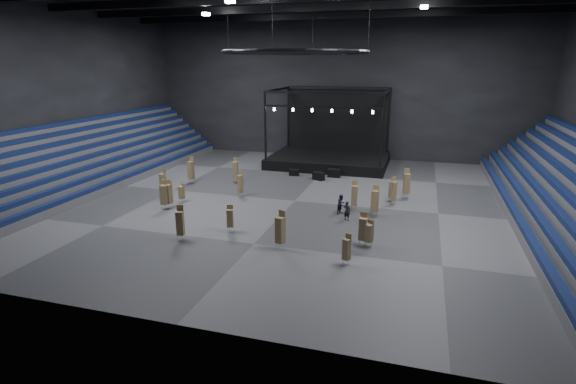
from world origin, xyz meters
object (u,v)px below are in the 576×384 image
(chair_stack_15, at_px, (235,170))
(man_center, at_px, (347,211))
(chair_stack_9, at_px, (347,249))
(chair_stack_11, at_px, (191,170))
(chair_stack_5, at_px, (363,228))
(chair_stack_13, at_px, (392,189))
(chair_stack_12, at_px, (354,195))
(stage, at_px, (330,152))
(chair_stack_17, at_px, (182,192))
(chair_stack_8, at_px, (168,193))
(chair_stack_1, at_px, (163,183))
(chair_stack_16, at_px, (369,233))
(chair_stack_3, at_px, (280,229))
(chair_stack_7, at_px, (394,191))
(chair_stack_6, at_px, (230,218))
(chair_stack_2, at_px, (240,184))
(chair_stack_4, at_px, (407,183))
(flight_case_mid, at_px, (319,176))
(flight_case_right, at_px, (334,173))
(chair_stack_14, at_px, (180,222))
(chair_stack_10, at_px, (164,194))
(crew_member, at_px, (341,204))
(flight_case_left, at_px, (294,172))
(chair_stack_0, at_px, (375,200))

(chair_stack_15, distance_m, man_center, 15.63)
(chair_stack_9, bearing_deg, chair_stack_11, 164.81)
(chair_stack_5, distance_m, chair_stack_13, 11.21)
(chair_stack_12, height_order, chair_stack_13, chair_stack_12)
(stage, distance_m, chair_stack_17, 21.81)
(chair_stack_8, bearing_deg, chair_stack_13, 28.23)
(chair_stack_1, relative_size, chair_stack_13, 1.21)
(chair_stack_11, xyz_separation_m, chair_stack_16, (19.77, -11.72, -0.40))
(man_center, bearing_deg, chair_stack_5, 130.59)
(chair_stack_3, distance_m, chair_stack_7, 13.97)
(chair_stack_11, distance_m, man_center, 18.70)
(man_center, bearing_deg, chair_stack_15, -13.14)
(chair_stack_1, relative_size, chair_stack_6, 1.31)
(chair_stack_2, height_order, chair_stack_16, chair_stack_2)
(chair_stack_2, distance_m, chair_stack_12, 10.89)
(chair_stack_2, bearing_deg, chair_stack_12, 14.79)
(chair_stack_4, height_order, chair_stack_12, chair_stack_4)
(stage, distance_m, flight_case_mid, 8.25)
(flight_case_right, bearing_deg, chair_stack_2, -125.64)
(chair_stack_5, height_order, chair_stack_14, chair_stack_14)
(chair_stack_14, height_order, chair_stack_17, chair_stack_14)
(chair_stack_10, bearing_deg, chair_stack_16, -15.89)
(chair_stack_5, bearing_deg, stage, 108.60)
(chair_stack_5, height_order, chair_stack_17, chair_stack_5)
(chair_stack_10, bearing_deg, stage, 59.70)
(chair_stack_6, distance_m, chair_stack_16, 10.27)
(flight_case_mid, xyz_separation_m, chair_stack_3, (1.63, -18.84, 0.97))
(chair_stack_5, relative_size, chair_stack_13, 1.08)
(chair_stack_1, distance_m, crew_member, 16.84)
(flight_case_right, xyz_separation_m, chair_stack_2, (-7.02, -9.79, 0.80))
(chair_stack_1, xyz_separation_m, chair_stack_6, (9.62, -6.53, -0.27))
(chair_stack_2, bearing_deg, chair_stack_4, 34.66)
(chair_stack_1, xyz_separation_m, chair_stack_16, (19.88, -6.55, -0.32))
(chair_stack_7, xyz_separation_m, chair_stack_10, (-18.71, -7.03, 0.08))
(flight_case_right, bearing_deg, chair_stack_10, -127.73)
(flight_case_left, height_order, chair_stack_15, chair_stack_15)
(chair_stack_15, bearing_deg, flight_case_right, 18.95)
(chair_stack_10, distance_m, chair_stack_17, 2.27)
(chair_stack_0, bearing_deg, chair_stack_5, -84.23)
(chair_stack_9, bearing_deg, chair_stack_8, -179.12)
(chair_stack_1, bearing_deg, chair_stack_7, 34.96)
(chair_stack_0, xyz_separation_m, chair_stack_12, (-1.84, 1.13, -0.03))
(chair_stack_7, xyz_separation_m, chair_stack_13, (-0.21, 1.01, -0.11))
(chair_stack_6, distance_m, chair_stack_12, 11.15)
(chair_stack_9, bearing_deg, chair_stack_15, 154.46)
(stage, relative_size, flight_case_mid, 11.07)
(stage, relative_size, chair_stack_3, 5.19)
(chair_stack_2, height_order, chair_stack_5, chair_stack_2)
(chair_stack_5, distance_m, chair_stack_8, 17.51)
(flight_case_mid, height_order, man_center, man_center)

